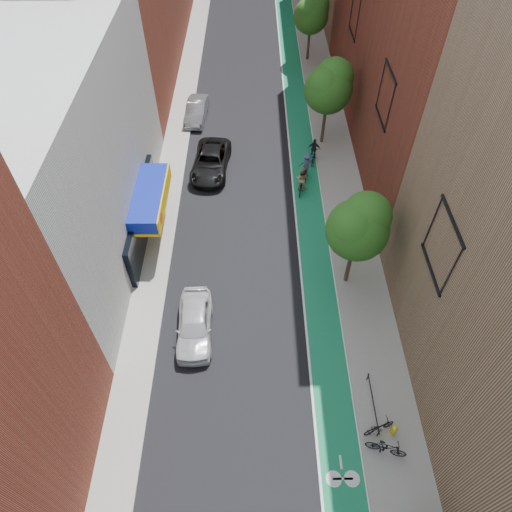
{
  "coord_description": "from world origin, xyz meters",
  "views": [
    {
      "loc": [
        0.14,
        -6.72,
        21.55
      ],
      "look_at": [
        0.27,
        10.73,
        1.5
      ],
      "focal_mm": 32.0,
      "sensor_mm": 36.0,
      "label": 1
    }
  ],
  "objects_px": {
    "cyclist_lane_far": "(306,166)",
    "parked_car_white": "(194,324)",
    "parked_car_silver": "(196,110)",
    "fire_hydrant": "(394,430)",
    "cyclist_lane_near": "(301,182)",
    "parked_car_black": "(211,162)",
    "cyclist_lane_mid": "(314,154)"
  },
  "relations": [
    {
      "from": "parked_car_black",
      "to": "fire_hydrant",
      "type": "bearing_deg",
      "value": -59.06
    },
    {
      "from": "parked_car_black",
      "to": "cyclist_lane_far",
      "type": "distance_m",
      "value": 7.04
    },
    {
      "from": "fire_hydrant",
      "to": "cyclist_lane_far",
      "type": "bearing_deg",
      "value": 97.75
    },
    {
      "from": "parked_car_white",
      "to": "parked_car_black",
      "type": "distance_m",
      "value": 14.08
    },
    {
      "from": "cyclist_lane_near",
      "to": "cyclist_lane_far",
      "type": "distance_m",
      "value": 1.69
    },
    {
      "from": "parked_car_silver",
      "to": "cyclist_lane_far",
      "type": "distance_m",
      "value": 11.71
    },
    {
      "from": "parked_car_black",
      "to": "cyclist_lane_far",
      "type": "height_order",
      "value": "cyclist_lane_far"
    },
    {
      "from": "parked_car_black",
      "to": "cyclist_lane_far",
      "type": "relative_size",
      "value": 2.52
    },
    {
      "from": "parked_car_silver",
      "to": "cyclist_lane_mid",
      "type": "relative_size",
      "value": 2.26
    },
    {
      "from": "parked_car_black",
      "to": "fire_hydrant",
      "type": "xyz_separation_m",
      "value": [
        9.52,
        -19.7,
        -0.21
      ]
    },
    {
      "from": "parked_car_white",
      "to": "cyclist_lane_near",
      "type": "bearing_deg",
      "value": 58.22
    },
    {
      "from": "cyclist_lane_far",
      "to": "cyclist_lane_near",
      "type": "bearing_deg",
      "value": 77.67
    },
    {
      "from": "parked_car_silver",
      "to": "fire_hydrant",
      "type": "relative_size",
      "value": 5.8
    },
    {
      "from": "cyclist_lane_near",
      "to": "parked_car_silver",
      "type": "bearing_deg",
      "value": -36.95
    },
    {
      "from": "cyclist_lane_near",
      "to": "fire_hydrant",
      "type": "relative_size",
      "value": 2.77
    },
    {
      "from": "cyclist_lane_mid",
      "to": "cyclist_lane_far",
      "type": "bearing_deg",
      "value": 82.37
    },
    {
      "from": "cyclist_lane_far",
      "to": "parked_car_white",
      "type": "bearing_deg",
      "value": 65.77
    },
    {
      "from": "parked_car_white",
      "to": "parked_car_black",
      "type": "relative_size",
      "value": 0.84
    },
    {
      "from": "parked_car_white",
      "to": "cyclist_lane_mid",
      "type": "height_order",
      "value": "cyclist_lane_mid"
    },
    {
      "from": "cyclist_lane_near",
      "to": "cyclist_lane_far",
      "type": "bearing_deg",
      "value": -93.42
    },
    {
      "from": "parked_car_white",
      "to": "cyclist_lane_far",
      "type": "height_order",
      "value": "cyclist_lane_far"
    },
    {
      "from": "parked_car_black",
      "to": "cyclist_lane_near",
      "type": "bearing_deg",
      "value": -16.47
    },
    {
      "from": "parked_car_white",
      "to": "cyclist_lane_mid",
      "type": "relative_size",
      "value": 2.35
    },
    {
      "from": "parked_car_silver",
      "to": "cyclist_lane_mid",
      "type": "xyz_separation_m",
      "value": [
        9.3,
        -6.08,
        0.0
      ]
    },
    {
      "from": "parked_car_white",
      "to": "fire_hydrant",
      "type": "bearing_deg",
      "value": -32.49
    },
    {
      "from": "cyclist_lane_far",
      "to": "parked_car_silver",
      "type": "bearing_deg",
      "value": -38.97
    },
    {
      "from": "cyclist_lane_mid",
      "to": "fire_hydrant",
      "type": "xyz_separation_m",
      "value": [
        1.82,
        -20.64,
        -0.18
      ]
    },
    {
      "from": "cyclist_lane_near",
      "to": "fire_hydrant",
      "type": "xyz_separation_m",
      "value": [
        3.02,
        -17.13,
        -0.39
      ]
    },
    {
      "from": "parked_car_white",
      "to": "cyclist_lane_mid",
      "type": "bearing_deg",
      "value": 60.59
    },
    {
      "from": "parked_car_black",
      "to": "fire_hydrant",
      "type": "relative_size",
      "value": 7.2
    },
    {
      "from": "parked_car_black",
      "to": "cyclist_lane_mid",
      "type": "relative_size",
      "value": 2.8
    },
    {
      "from": "cyclist_lane_mid",
      "to": "parked_car_silver",
      "type": "bearing_deg",
      "value": -19.82
    }
  ]
}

